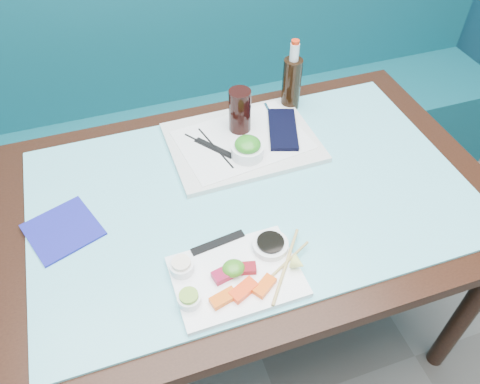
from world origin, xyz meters
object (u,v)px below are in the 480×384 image
object	(u,v)px
booth_bench	(188,124)
cola_bottle_body	(292,84)
sashimi_plate	(237,276)
seaweed_bowl	(248,151)
serving_tray	(242,142)
dining_table	(250,212)
blue_napkin	(63,230)
cola_glass	(240,111)

from	to	relation	value
booth_bench	cola_bottle_body	world-z (taller)	booth_bench
cola_bottle_body	sashimi_plate	bearing A→B (deg)	-123.09
seaweed_bowl	cola_bottle_body	world-z (taller)	cola_bottle_body
serving_tray	cola_bottle_body	xyz separation A→B (m)	(0.22, 0.14, 0.08)
booth_bench	cola_bottle_body	size ratio (longest dim) A/B	16.92
dining_table	blue_napkin	bearing A→B (deg)	177.33
dining_table	seaweed_bowl	xyz separation A→B (m)	(0.03, 0.13, 0.13)
booth_bench	seaweed_bowl	bearing A→B (deg)	-87.25
booth_bench	cola_bottle_body	bearing A→B (deg)	-62.34
seaweed_bowl	blue_napkin	distance (m)	0.56
booth_bench	cola_glass	world-z (taller)	booth_bench
sashimi_plate	cola_bottle_body	size ratio (longest dim) A/B	1.70
cola_bottle_body	booth_bench	bearing A→B (deg)	117.66
serving_tray	blue_napkin	xyz separation A→B (m)	(-0.56, -0.18, -0.01)
cola_bottle_body	dining_table	bearing A→B (deg)	-127.73
booth_bench	seaweed_bowl	world-z (taller)	booth_bench
sashimi_plate	cola_glass	xyz separation A→B (m)	(0.18, 0.52, 0.08)
cola_glass	dining_table	bearing A→B (deg)	-101.94
cola_glass	blue_napkin	world-z (taller)	cola_glass
booth_bench	seaweed_bowl	distance (m)	0.83
sashimi_plate	cola_glass	distance (m)	0.56
serving_tray	blue_napkin	distance (m)	0.59
booth_bench	dining_table	world-z (taller)	booth_bench
cola_bottle_body	serving_tray	bearing A→B (deg)	-147.74
dining_table	sashimi_plate	size ratio (longest dim) A/B	4.64
cola_glass	blue_napkin	bearing A→B (deg)	-157.81
cola_glass	cola_bottle_body	size ratio (longest dim) A/B	0.80
booth_bench	serving_tray	distance (m)	0.75
cola_glass	cola_bottle_body	bearing A→B (deg)	21.67
seaweed_bowl	cola_glass	bearing A→B (deg)	81.25
seaweed_bowl	cola_glass	world-z (taller)	cola_glass
dining_table	seaweed_bowl	distance (m)	0.18
seaweed_bowl	blue_napkin	xyz separation A→B (m)	(-0.55, -0.10, -0.03)
seaweed_bowl	cola_bottle_body	size ratio (longest dim) A/B	0.55
booth_bench	blue_napkin	xyz separation A→B (m)	(-0.52, -0.82, 0.39)
cola_glass	booth_bench	bearing A→B (deg)	95.31
seaweed_bowl	blue_napkin	bearing A→B (deg)	-169.45
dining_table	blue_napkin	distance (m)	0.52
dining_table	booth_bench	bearing A→B (deg)	90.00
sashimi_plate	cola_glass	size ratio (longest dim) A/B	2.12
dining_table	sashimi_plate	bearing A→B (deg)	-116.29
sashimi_plate	booth_bench	bearing A→B (deg)	82.44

